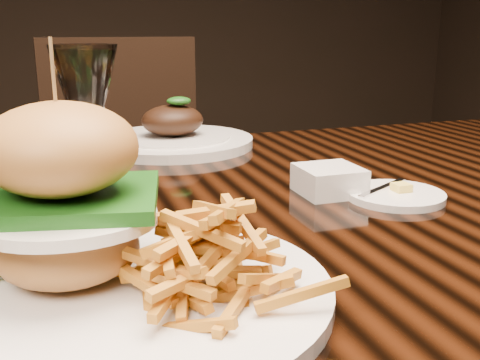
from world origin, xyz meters
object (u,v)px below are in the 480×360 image
object	(u,v)px
far_dish	(173,137)
chair_far	(131,183)
burger_plate	(127,237)
dining_table	(246,247)
wine_glass	(86,94)

from	to	relation	value
far_dish	chair_far	world-z (taller)	chair_far
burger_plate	far_dish	size ratio (longest dim) A/B	1.07
burger_plate	dining_table	bearing A→B (deg)	76.68
far_dish	dining_table	bearing A→B (deg)	-86.06
wine_glass	far_dish	bearing A→B (deg)	65.54
chair_far	dining_table	bearing A→B (deg)	-89.36
far_dish	chair_far	bearing A→B (deg)	92.08
burger_plate	wine_glass	size ratio (longest dim) A/B	1.60
far_dish	burger_plate	bearing A→B (deg)	-105.41
wine_glass	far_dish	world-z (taller)	wine_glass
dining_table	wine_glass	bearing A→B (deg)	-169.25
burger_plate	far_dish	world-z (taller)	burger_plate
dining_table	burger_plate	world-z (taller)	burger_plate
dining_table	burger_plate	bearing A→B (deg)	-127.32
burger_plate	wine_glass	xyz separation A→B (m)	(-0.01, 0.22, 0.10)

